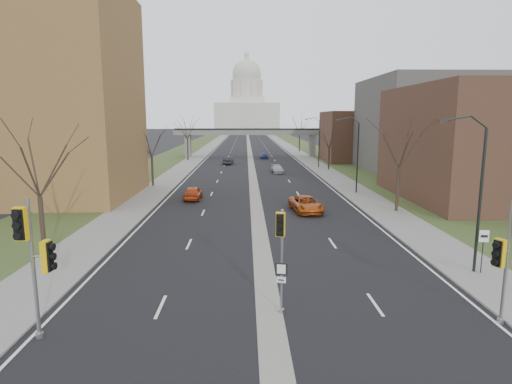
{
  "coord_description": "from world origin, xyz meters",
  "views": [
    {
      "loc": [
        -1.03,
        -16.67,
        8.61
      ],
      "look_at": [
        -0.42,
        8.82,
        4.22
      ],
      "focal_mm": 30.0,
      "sensor_mm": 36.0,
      "label": 1
    }
  ],
  "objects_px": {
    "speed_limit_sign": "(483,244)",
    "signal_pole_median": "(281,243)",
    "car_left_far": "(228,161)",
    "signal_pole_left": "(34,250)",
    "car_right_near": "(306,204)",
    "signal_pole_right": "(510,246)",
    "car_right_far": "(264,156)",
    "car_right_mid": "(277,169)",
    "car_left_near": "(193,193)"
  },
  "relations": [
    {
      "from": "signal_pole_left",
      "to": "signal_pole_right",
      "type": "distance_m",
      "value": 18.78
    },
    {
      "from": "signal_pole_left",
      "to": "speed_limit_sign",
      "type": "height_order",
      "value": "signal_pole_left"
    },
    {
      "from": "signal_pole_left",
      "to": "car_left_far",
      "type": "height_order",
      "value": "signal_pole_left"
    },
    {
      "from": "speed_limit_sign",
      "to": "car_right_far",
      "type": "height_order",
      "value": "speed_limit_sign"
    },
    {
      "from": "car_right_mid",
      "to": "signal_pole_left",
      "type": "bearing_deg",
      "value": -109.54
    },
    {
      "from": "signal_pole_right",
      "to": "car_right_mid",
      "type": "height_order",
      "value": "signal_pole_right"
    },
    {
      "from": "speed_limit_sign",
      "to": "car_left_far",
      "type": "xyz_separation_m",
      "value": [
        -16.43,
        58.62,
        -1.09
      ]
    },
    {
      "from": "car_right_near",
      "to": "car_right_mid",
      "type": "xyz_separation_m",
      "value": [
        -0.56,
        28.87,
        -0.11
      ]
    },
    {
      "from": "signal_pole_median",
      "to": "car_right_far",
      "type": "distance_m",
      "value": 75.02
    },
    {
      "from": "car_right_near",
      "to": "car_right_mid",
      "type": "bearing_deg",
      "value": 85.21
    },
    {
      "from": "car_left_far",
      "to": "car_right_far",
      "type": "xyz_separation_m",
      "value": [
        7.4,
        11.58,
        -0.08
      ]
    },
    {
      "from": "signal_pole_left",
      "to": "signal_pole_median",
      "type": "relative_size",
      "value": 1.2
    },
    {
      "from": "speed_limit_sign",
      "to": "car_left_near",
      "type": "height_order",
      "value": "speed_limit_sign"
    },
    {
      "from": "car_left_far",
      "to": "car_right_near",
      "type": "relative_size",
      "value": 0.82
    },
    {
      "from": "signal_pole_median",
      "to": "car_right_mid",
      "type": "relative_size",
      "value": 1.11
    },
    {
      "from": "signal_pole_median",
      "to": "car_right_mid",
      "type": "xyz_separation_m",
      "value": [
        3.54,
        50.12,
        -2.69
      ]
    },
    {
      "from": "signal_pole_right",
      "to": "car_left_near",
      "type": "xyz_separation_m",
      "value": [
        -16.41,
        28.98,
        -2.77
      ]
    },
    {
      "from": "signal_pole_right",
      "to": "car_right_far",
      "type": "height_order",
      "value": "signal_pole_right"
    },
    {
      "from": "signal_pole_median",
      "to": "car_left_far",
      "type": "xyz_separation_m",
      "value": [
        -4.84,
        63.35,
        -2.59
      ]
    },
    {
      "from": "signal_pole_left",
      "to": "signal_pole_median",
      "type": "distance_m",
      "value": 9.75
    },
    {
      "from": "car_left_near",
      "to": "car_left_far",
      "type": "bearing_deg",
      "value": -93.17
    },
    {
      "from": "car_right_mid",
      "to": "signal_pole_right",
      "type": "bearing_deg",
      "value": -89.12
    },
    {
      "from": "car_right_far",
      "to": "signal_pole_right",
      "type": "bearing_deg",
      "value": -89.03
    },
    {
      "from": "car_right_near",
      "to": "speed_limit_sign",
      "type": "bearing_deg",
      "value": -71.53
    },
    {
      "from": "speed_limit_sign",
      "to": "car_right_mid",
      "type": "distance_m",
      "value": 46.12
    },
    {
      "from": "signal_pole_right",
      "to": "car_right_mid",
      "type": "xyz_separation_m",
      "value": [
        -5.68,
        51.35,
        -2.88
      ]
    },
    {
      "from": "speed_limit_sign",
      "to": "car_right_near",
      "type": "relative_size",
      "value": 0.46
    },
    {
      "from": "signal_pole_median",
      "to": "car_right_near",
      "type": "height_order",
      "value": "signal_pole_median"
    },
    {
      "from": "car_right_mid",
      "to": "car_right_far",
      "type": "height_order",
      "value": "car_right_far"
    },
    {
      "from": "car_left_near",
      "to": "car_right_near",
      "type": "height_order",
      "value": "car_right_near"
    },
    {
      "from": "car_right_near",
      "to": "car_right_far",
      "type": "xyz_separation_m",
      "value": [
        -1.55,
        53.68,
        -0.1
      ]
    },
    {
      "from": "speed_limit_sign",
      "to": "car_left_far",
      "type": "distance_m",
      "value": 60.89
    },
    {
      "from": "signal_pole_left",
      "to": "car_right_near",
      "type": "bearing_deg",
      "value": 62.77
    },
    {
      "from": "speed_limit_sign",
      "to": "car_left_near",
      "type": "bearing_deg",
      "value": 134.46
    },
    {
      "from": "speed_limit_sign",
      "to": "car_left_far",
      "type": "relative_size",
      "value": 0.57
    },
    {
      "from": "speed_limit_sign",
      "to": "signal_pole_median",
      "type": "bearing_deg",
      "value": -152.56
    },
    {
      "from": "signal_pole_median",
      "to": "car_right_near",
      "type": "relative_size",
      "value": 0.9
    },
    {
      "from": "car_left_near",
      "to": "signal_pole_median",
      "type": "bearing_deg",
      "value": 105.12
    },
    {
      "from": "car_left_near",
      "to": "car_right_far",
      "type": "distance_m",
      "value": 48.18
    },
    {
      "from": "signal_pole_median",
      "to": "car_right_near",
      "type": "distance_m",
      "value": 21.79
    },
    {
      "from": "car_right_near",
      "to": "signal_pole_right",
      "type": "bearing_deg",
      "value": -83.08
    },
    {
      "from": "signal_pole_right",
      "to": "speed_limit_sign",
      "type": "height_order",
      "value": "signal_pole_right"
    },
    {
      "from": "signal_pole_left",
      "to": "car_right_far",
      "type": "bearing_deg",
      "value": 84.28
    },
    {
      "from": "signal_pole_median",
      "to": "speed_limit_sign",
      "type": "bearing_deg",
      "value": 36.12
    },
    {
      "from": "car_right_mid",
      "to": "car_right_far",
      "type": "relative_size",
      "value": 1.14
    },
    {
      "from": "speed_limit_sign",
      "to": "signal_pole_left",
      "type": "bearing_deg",
      "value": -157.18
    },
    {
      "from": "signal_pole_median",
      "to": "speed_limit_sign",
      "type": "distance_m",
      "value": 12.61
    },
    {
      "from": "speed_limit_sign",
      "to": "car_right_mid",
      "type": "bearing_deg",
      "value": 105.3
    },
    {
      "from": "signal_pole_left",
      "to": "car_left_near",
      "type": "xyz_separation_m",
      "value": [
        2.35,
        29.71,
        -2.99
      ]
    },
    {
      "from": "car_right_near",
      "to": "car_right_far",
      "type": "relative_size",
      "value": 1.41
    }
  ]
}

